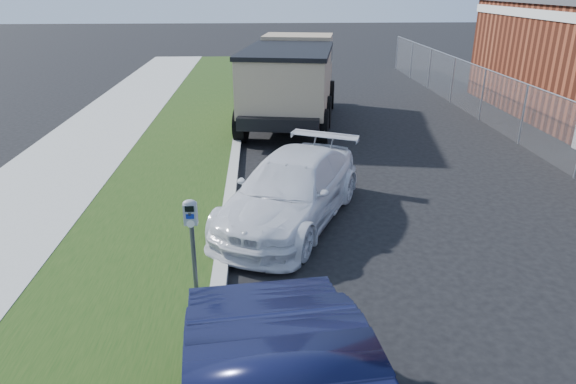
{
  "coord_description": "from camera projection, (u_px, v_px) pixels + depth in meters",
  "views": [
    {
      "loc": [
        -1.88,
        -7.69,
        4.53
      ],
      "look_at": [
        -1.4,
        1.0,
        1.0
      ],
      "focal_mm": 32.0,
      "sensor_mm": 36.0,
      "label": 1
    }
  ],
  "objects": [
    {
      "name": "white_wagon",
      "position": [
        292.0,
        189.0,
        10.42
      ],
      "size": [
        3.68,
        5.02,
        1.35
      ],
      "primitive_type": "imported",
      "rotation": [
        0.0,
        0.0,
        -0.43
      ],
      "color": "white",
      "rests_on": "ground"
    },
    {
      "name": "streetside",
      "position": [
        82.0,
        220.0,
        10.45
      ],
      "size": [
        6.12,
        50.0,
        0.15
      ],
      "color": "#98988F",
      "rests_on": "ground"
    },
    {
      "name": "parking_meter",
      "position": [
        191.0,
        226.0,
        7.57
      ],
      "size": [
        0.21,
        0.14,
        1.5
      ],
      "rotation": [
        0.0,
        0.0,
        -0.01
      ],
      "color": "#3F4247",
      "rests_on": "ground"
    },
    {
      "name": "chainlink_fence",
      "position": [
        525.0,
        103.0,
        15.22
      ],
      "size": [
        0.06,
        30.06,
        30.0
      ],
      "color": "slate",
      "rests_on": "ground"
    },
    {
      "name": "dump_truck",
      "position": [
        292.0,
        77.0,
        17.81
      ],
      "size": [
        3.82,
        7.39,
        2.76
      ],
      "rotation": [
        0.0,
        0.0,
        -0.17
      ],
      "color": "black",
      "rests_on": "ground"
    },
    {
      "name": "ground",
      "position": [
        371.0,
        265.0,
        8.92
      ],
      "size": [
        120.0,
        120.0,
        0.0
      ],
      "primitive_type": "plane",
      "color": "black",
      "rests_on": "ground"
    }
  ]
}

